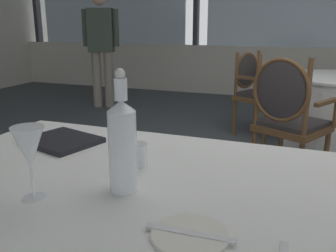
# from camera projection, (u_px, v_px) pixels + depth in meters

# --- Properties ---
(ground_plane) EXTENTS (14.33, 14.33, 0.00)m
(ground_plane) POSITION_uv_depth(u_px,v_px,m) (264.00, 212.00, 2.46)
(ground_plane) COLOR #4C5156
(window_wall_far) EXTENTS (10.82, 0.14, 2.99)m
(window_wall_far) POSITION_uv_depth(u_px,v_px,m) (298.00, 26.00, 5.87)
(window_wall_far) COLOR silver
(window_wall_far) RESTS_ON ground_plane
(side_plate) EXTENTS (0.18, 0.18, 0.01)m
(side_plate) POSITION_uv_depth(u_px,v_px,m) (190.00, 235.00, 0.82)
(side_plate) COLOR silver
(side_plate) RESTS_ON foreground_table
(butter_knife) EXTENTS (0.21, 0.03, 0.00)m
(butter_knife) POSITION_uv_depth(u_px,v_px,m) (190.00, 233.00, 0.82)
(butter_knife) COLOR silver
(butter_knife) RESTS_ON foreground_table
(water_bottle) EXTENTS (0.08, 0.08, 0.35)m
(water_bottle) POSITION_uv_depth(u_px,v_px,m) (123.00, 143.00, 1.02)
(water_bottle) COLOR white
(water_bottle) RESTS_ON foreground_table
(wine_glass) EXTENTS (0.09, 0.09, 0.20)m
(wine_glass) POSITION_uv_depth(u_px,v_px,m) (29.00, 149.00, 0.97)
(wine_glass) COLOR white
(wine_glass) RESTS_ON foreground_table
(water_tumbler) EXTENTS (0.07, 0.07, 0.08)m
(water_tumbler) POSITION_uv_depth(u_px,v_px,m) (137.00, 155.00, 1.23)
(water_tumbler) COLOR white
(water_tumbler) RESTS_ON foreground_table
(menu_book) EXTENTS (0.32, 0.29, 0.02)m
(menu_book) POSITION_uv_depth(u_px,v_px,m) (62.00, 141.00, 1.47)
(menu_book) COLOR black
(menu_book) RESTS_ON foreground_table
(dining_chair_0_0) EXTENTS (0.62, 0.65, 0.92)m
(dining_chair_0_0) POSITION_uv_depth(u_px,v_px,m) (255.00, 87.00, 4.06)
(dining_chair_0_0) COLOR brown
(dining_chair_0_0) RESTS_ON ground_plane
(dining_chair_0_1) EXTENTS (0.65, 0.62, 1.01)m
(dining_chair_0_1) POSITION_uv_depth(u_px,v_px,m) (287.00, 112.00, 2.74)
(dining_chair_0_1) COLOR brown
(dining_chair_0_1) RESTS_ON ground_plane
(diner_person_0) EXTENTS (0.51, 0.30, 1.68)m
(diner_person_0) POSITION_uv_depth(u_px,v_px,m) (101.00, 42.00, 5.33)
(diner_person_0) COLOR gray
(diner_person_0) RESTS_ON ground_plane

